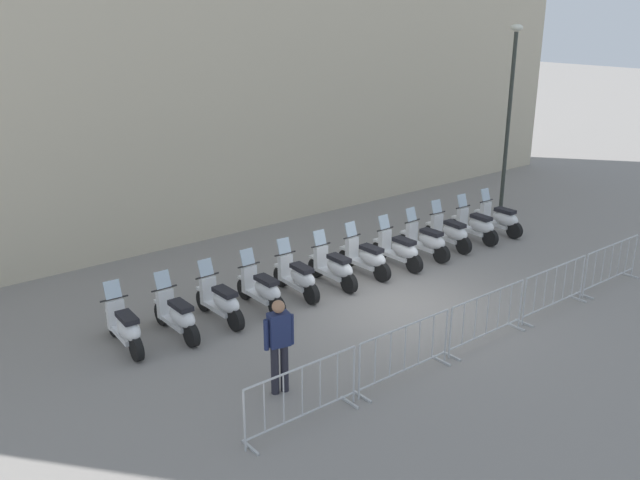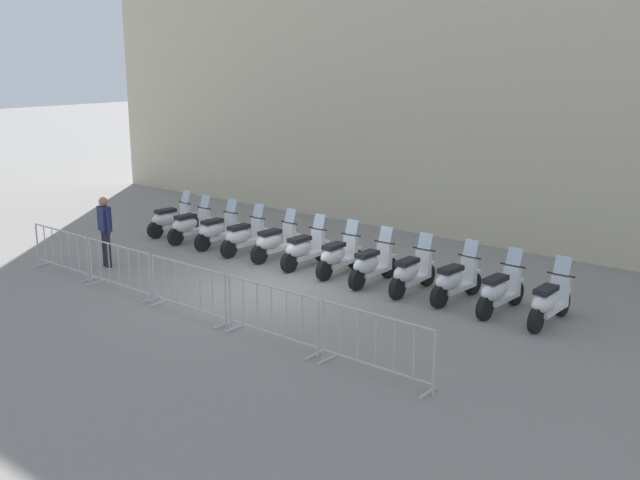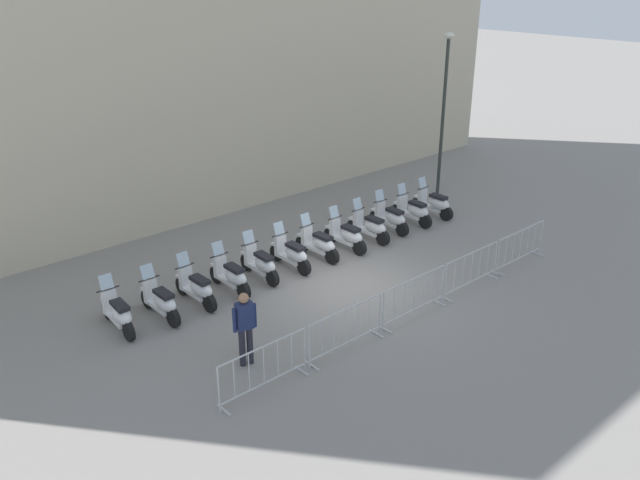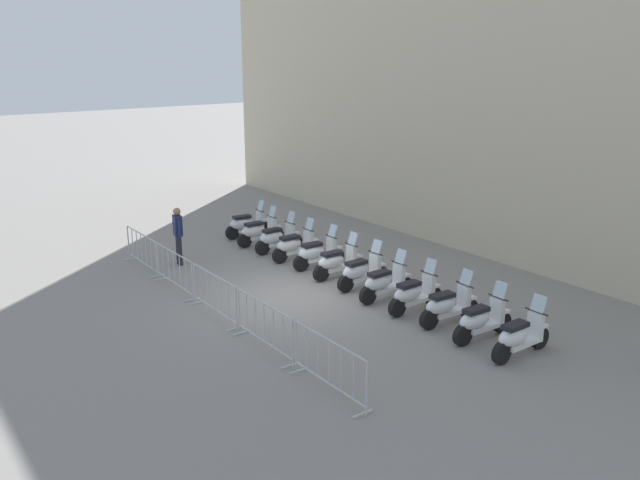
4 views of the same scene
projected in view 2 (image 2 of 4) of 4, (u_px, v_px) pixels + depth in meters
ground_plane at (268, 289)px, 16.42m from camera, size 120.00×120.00×0.00m
motorcycle_0 at (171, 220)px, 21.26m from camera, size 0.60×1.72×1.24m
motorcycle_1 at (191, 226)px, 20.50m from camera, size 0.56×1.73×1.24m
motorcycle_2 at (217, 231)px, 19.89m from camera, size 0.56×1.72×1.24m
motorcycle_3 at (244, 237)px, 19.24m from camera, size 0.56×1.73×1.24m
motorcycle_4 at (275, 242)px, 18.66m from camera, size 0.59×1.72×1.24m
motorcycle_5 at (304, 249)px, 17.97m from camera, size 0.56×1.73×1.24m
motorcycle_6 at (338, 256)px, 17.34m from camera, size 0.56×1.72×1.24m
motorcycle_7 at (371, 265)px, 16.63m from camera, size 0.56×1.72×1.24m
motorcycle_8 at (411, 273)px, 16.01m from camera, size 0.56×1.72×1.24m
motorcycle_9 at (455, 281)px, 15.44m from camera, size 0.61×1.72×1.24m
motorcycle_10 at (499, 291)px, 14.76m from camera, size 0.57×1.73×1.24m
motorcycle_11 at (549, 302)px, 14.10m from camera, size 0.56×1.73×1.24m
barrier_segment_0 at (62, 252)px, 17.44m from camera, size 2.19×0.57×1.07m
barrier_segment_1 at (119, 269)px, 16.02m from camera, size 2.19×0.57×1.07m
barrier_segment_2 at (188, 290)px, 14.60m from camera, size 2.19×0.57×1.07m
barrier_segment_3 at (272, 315)px, 13.18m from camera, size 2.19×0.57×1.07m
barrier_segment_4 at (376, 346)px, 11.76m from camera, size 2.19×0.57×1.07m
officer_near_row_end at (105, 228)px, 17.92m from camera, size 0.53×0.31×1.73m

